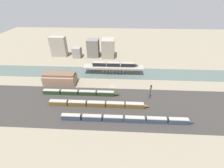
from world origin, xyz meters
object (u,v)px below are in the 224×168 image
Objects in this scene: train_on_bridge at (115,64)px; train_yard_mid at (99,104)px; train_yard_near at (126,119)px; warehouse_building at (60,78)px; signal_tower at (150,92)px; train_yard_far at (81,93)px.

train_on_bridge is 48.32m from train_yard_mid.
train_yard_mid is (-9.51, -46.84, -7.08)m from train_on_bridge.
warehouse_building reaches higher than train_yard_near.
train_yard_near is at bearing -36.65° from warehouse_building.
train_yard_mid is 2.65× the size of warehouse_building.
train_on_bridge is at bearing 78.52° from train_yard_mid.
train_on_bridge is at bearing 98.32° from train_yard_near.
train_yard_near is at bearing -34.90° from train_yard_mid.
train_yard_mid is 37.38m from signal_tower.
train_yard_near is (8.71, -59.55, -6.98)m from train_on_bridge.
warehouse_building reaches higher than train_yard_far.
signal_tower reaches higher than train_yard_near.
train_yard_near is at bearing -81.68° from train_on_bridge.
warehouse_building is (-44.80, -19.75, -4.30)m from train_on_bridge.
train_yard_far is (-24.56, -34.62, -7.12)m from train_on_bridge.
train_yard_far is at bearing 140.92° from train_yard_mid.
warehouse_building is (-20.24, 14.87, 2.82)m from train_yard_far.
signal_tower is (26.21, -36.48, -3.32)m from train_on_bridge.
train_on_bridge reaches higher than train_yard_near.
train_yard_mid is 44.57m from warehouse_building.
train_yard_mid is 5.93× the size of signal_tower.
warehouse_building is (-35.28, 27.09, 2.77)m from train_yard_mid.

